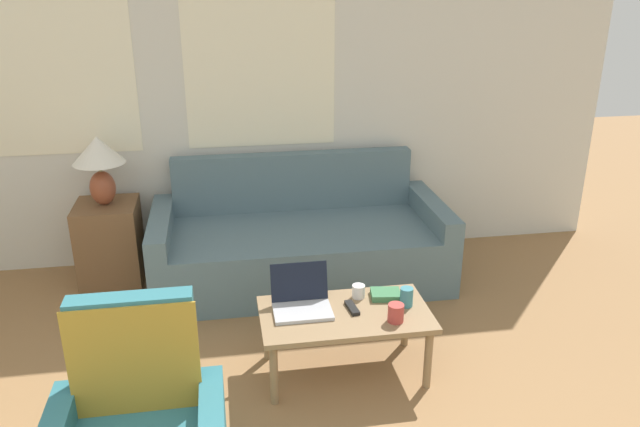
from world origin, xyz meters
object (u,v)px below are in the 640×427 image
laptop (301,300)px  cup_white (406,297)px  couch (300,244)px  table_lamp (99,159)px  cup_yellow (396,313)px  tv_remote (352,308)px  coffee_table (345,319)px  cup_navy (358,291)px  book_red (386,294)px

laptop → cup_white: laptop is taller
couch → laptop: bearing=-97.2°
table_lamp → cup_yellow: table_lamp is taller
cup_yellow → tv_remote: size_ratio=0.65×
laptop → table_lamp: bearing=132.7°
table_lamp → coffee_table: bearing=-43.9°
cup_navy → book_red: size_ratio=0.42×
couch → cup_white: bearing=-70.4°
tv_remote → cup_yellow: bearing=-38.4°
couch → cup_yellow: (0.33, -1.38, 0.18)m
coffee_table → cup_navy: 0.20m
couch → table_lamp: bearing=173.3°
book_red → table_lamp: bearing=143.4°
coffee_table → book_red: book_red is taller
couch → table_lamp: table_lamp is taller
coffee_table → couch: bearing=94.0°
couch → cup_navy: 1.12m
book_red → tv_remote: (-0.22, -0.10, -0.01)m
table_lamp → cup_yellow: bearing=-42.1°
laptop → cup_navy: laptop is taller
book_red → couch: bearing=107.4°
cup_yellow → book_red: bearing=86.4°
laptop → cup_white: bearing=-6.3°
cup_white → couch: bearing=109.6°
cup_navy → book_red: bearing=-9.2°
couch → tv_remote: 1.23m
couch → cup_yellow: size_ratio=20.84×
couch → tv_remote: (0.13, -1.22, 0.14)m
table_lamp → laptop: (1.22, -1.32, -0.49)m
coffee_table → cup_navy: bearing=54.4°
cup_white → tv_remote: (-0.31, 0.01, -0.04)m
cup_navy → cup_yellow: 0.32m
tv_remote → book_red: bearing=25.2°
cup_navy → cup_white: cup_white is taller
couch → cup_white: couch is taller
couch → cup_white: size_ratio=19.21×
coffee_table → book_red: (0.26, 0.13, 0.06)m
table_lamp → tv_remote: 2.10m
couch → table_lamp: size_ratio=4.27×
couch → cup_navy: bearing=-79.9°
coffee_table → cup_yellow: bearing=-29.1°
cup_white → book_red: (-0.09, 0.11, -0.04)m
laptop → tv_remote: size_ratio=2.07×
table_lamp → tv_remote: bearing=-42.6°
cup_yellow → book_red: 0.27m
table_lamp → laptop: table_lamp is taller
cup_yellow → book_red: cup_yellow is taller
coffee_table → laptop: size_ratio=2.93×
coffee_table → cup_white: bearing=2.2°
book_red → cup_yellow: bearing=-93.6°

